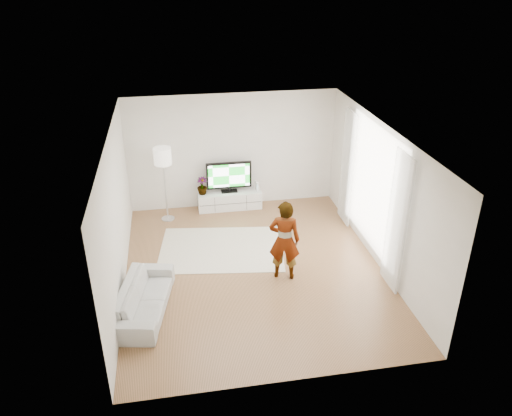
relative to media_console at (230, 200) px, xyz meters
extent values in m
plane|color=#AB724D|center=(0.13, -2.76, -0.22)|extent=(6.00, 6.00, 0.00)
plane|color=white|center=(0.13, -2.76, 2.58)|extent=(6.00, 6.00, 0.00)
cube|color=white|center=(-2.37, -2.76, 1.18)|extent=(0.02, 6.00, 2.80)
cube|color=white|center=(2.63, -2.76, 1.18)|extent=(0.02, 6.00, 2.80)
cube|color=white|center=(0.13, 0.24, 1.18)|extent=(5.00, 0.02, 2.80)
cube|color=white|center=(0.13, -5.76, 1.18)|extent=(5.00, 0.02, 2.80)
cube|color=white|center=(2.61, -2.46, 1.23)|extent=(0.01, 2.60, 2.50)
cube|color=white|center=(2.53, -3.76, 1.13)|extent=(0.04, 0.70, 2.60)
cube|color=white|center=(2.53, -1.16, 1.13)|extent=(0.04, 0.70, 2.60)
cube|color=white|center=(0.00, 0.00, 0.00)|extent=(1.55, 0.44, 0.44)
cube|color=black|center=(0.00, -0.22, 0.00)|extent=(1.50, 0.00, 0.01)
cube|color=black|center=(-0.39, -0.22, 0.00)|extent=(0.01, 0.00, 0.38)
cube|color=black|center=(0.39, -0.22, 0.00)|extent=(0.01, 0.00, 0.38)
cube|color=black|center=(0.00, 0.03, 0.23)|extent=(0.39, 0.21, 0.02)
cube|color=black|center=(0.00, 0.03, 0.28)|extent=(0.08, 0.05, 0.08)
cube|color=black|center=(0.00, 0.03, 0.65)|extent=(1.09, 0.06, 0.66)
cube|color=green|center=(0.00, 0.00, 0.65)|extent=(0.99, 0.01, 0.56)
cube|color=white|center=(0.68, 0.00, 0.33)|extent=(0.08, 0.16, 0.22)
cube|color=#4CB2FF|center=(0.68, -0.08, 0.35)|extent=(0.01, 0.00, 0.12)
imported|color=#3F7238|center=(-0.66, 0.00, 0.43)|extent=(0.26, 0.26, 0.43)
cube|color=silver|center=(-0.43, -1.91, -0.21)|extent=(2.81, 2.19, 0.01)
imported|color=#334772|center=(0.65, -3.14, 0.60)|extent=(0.67, 0.53, 1.61)
imported|color=beige|center=(-1.97, -3.75, 0.06)|extent=(1.08, 1.98, 0.55)
cylinder|color=silver|center=(-1.52, -0.32, -0.21)|extent=(0.31, 0.31, 0.02)
cylinder|color=silver|center=(-1.52, -0.32, 0.49)|extent=(0.04, 0.04, 1.37)
cylinder|color=white|center=(-1.52, -0.32, 1.37)|extent=(0.39, 0.39, 0.38)
camera|label=1|loc=(-1.27, -10.99, 5.32)|focal=35.00mm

